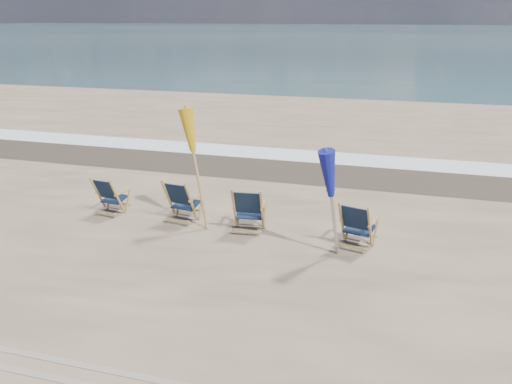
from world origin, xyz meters
TOP-DOWN VIEW (x-y plane):
  - ocean at (0.00, 128.00)m, footprint 400.00×400.00m
  - surf_foam at (0.00, 8.30)m, footprint 200.00×1.40m
  - wet_sand_strip at (0.00, 6.80)m, footprint 200.00×2.60m
  - beach_chair_0 at (-3.13, 2.29)m, footprint 0.65×0.72m
  - beach_chair_1 at (-1.42, 2.30)m, footprint 0.71×0.78m
  - beach_chair_2 at (0.11, 2.23)m, footprint 0.71×0.78m
  - beach_chair_3 at (2.21, 1.97)m, footprint 0.77×0.83m
  - umbrella_yellow at (-1.23, 2.25)m, footprint 0.30×0.30m
  - umbrella_blue at (1.56, 1.62)m, footprint 0.30×0.30m

SIDE VIEW (x-z plane):
  - ocean at x=0.00m, z-range 0.00..0.00m
  - wet_sand_strip at x=0.00m, z-range 0.00..0.00m
  - surf_foam at x=0.00m, z-range 0.00..0.01m
  - beach_chair_0 at x=-3.13m, z-range 0.00..0.90m
  - beach_chair_3 at x=2.21m, z-range 0.00..0.96m
  - beach_chair_1 at x=-1.42m, z-range 0.00..0.97m
  - beach_chair_2 at x=0.11m, z-range 0.00..1.00m
  - umbrella_blue at x=1.56m, z-range 0.51..2.55m
  - umbrella_yellow at x=-1.23m, z-range 0.68..3.14m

